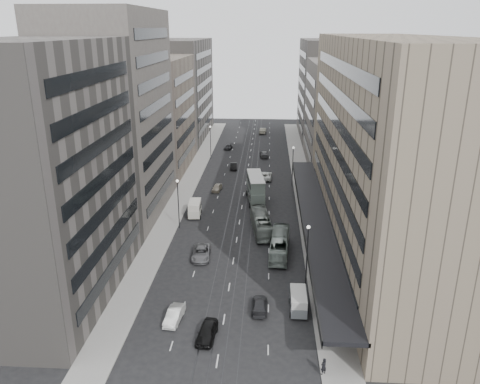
% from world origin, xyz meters
% --- Properties ---
extents(ground, '(220.00, 220.00, 0.00)m').
position_xyz_m(ground, '(0.00, 0.00, 0.00)').
color(ground, black).
rests_on(ground, ground).
extents(sidewalk_right, '(4.00, 125.00, 0.15)m').
position_xyz_m(sidewalk_right, '(12.00, 37.50, 0.07)').
color(sidewalk_right, gray).
rests_on(sidewalk_right, ground).
extents(sidewalk_left, '(4.00, 125.00, 0.15)m').
position_xyz_m(sidewalk_left, '(-12.00, 37.50, 0.07)').
color(sidewalk_left, gray).
rests_on(sidewalk_left, ground).
extents(department_store, '(19.20, 60.00, 30.00)m').
position_xyz_m(department_store, '(21.45, 8.00, 14.95)').
color(department_store, '#7A6B59').
rests_on(department_store, ground).
extents(building_right_mid, '(15.00, 28.00, 24.00)m').
position_xyz_m(building_right_mid, '(21.50, 52.00, 12.00)').
color(building_right_mid, '#534C47').
rests_on(building_right_mid, ground).
extents(building_right_far, '(15.00, 32.00, 28.00)m').
position_xyz_m(building_right_far, '(21.50, 82.00, 14.00)').
color(building_right_far, '#645F5A').
rests_on(building_right_far, ground).
extents(building_left_a, '(15.00, 28.00, 30.00)m').
position_xyz_m(building_left_a, '(-21.50, -8.00, 15.00)').
color(building_left_a, '#645F5A').
rests_on(building_left_a, ground).
extents(building_left_b, '(15.00, 26.00, 34.00)m').
position_xyz_m(building_left_b, '(-21.50, 19.00, 17.00)').
color(building_left_b, '#534C47').
rests_on(building_left_b, ground).
extents(building_left_c, '(15.00, 28.00, 25.00)m').
position_xyz_m(building_left_c, '(-21.50, 46.00, 12.50)').
color(building_left_c, '#74695A').
rests_on(building_left_c, ground).
extents(building_left_d, '(15.00, 38.00, 28.00)m').
position_xyz_m(building_left_d, '(-21.50, 79.00, 14.00)').
color(building_left_d, '#645F5A').
rests_on(building_left_d, ground).
extents(lamp_right_near, '(0.44, 0.44, 8.32)m').
position_xyz_m(lamp_right_near, '(9.70, -5.00, 5.20)').
color(lamp_right_near, '#262628').
rests_on(lamp_right_near, ground).
extents(lamp_right_far, '(0.44, 0.44, 8.32)m').
position_xyz_m(lamp_right_far, '(9.70, 35.00, 5.20)').
color(lamp_right_far, '#262628').
rests_on(lamp_right_far, ground).
extents(lamp_left_near, '(0.44, 0.44, 8.32)m').
position_xyz_m(lamp_left_near, '(-9.70, 12.00, 5.20)').
color(lamp_left_near, '#262628').
rests_on(lamp_left_near, ground).
extents(lamp_left_far, '(0.44, 0.44, 8.32)m').
position_xyz_m(lamp_left_far, '(-9.70, 55.00, 5.20)').
color(lamp_left_far, '#262628').
rests_on(lamp_left_far, ground).
extents(bus_near, '(3.19, 10.60, 2.91)m').
position_xyz_m(bus_near, '(6.54, 3.71, 1.45)').
color(bus_near, gray).
rests_on(bus_near, ground).
extents(bus_far, '(3.94, 10.99, 2.99)m').
position_xyz_m(bus_far, '(3.74, 11.36, 1.50)').
color(bus_far, gray).
rests_on(bus_far, ground).
extents(double_decker, '(3.85, 9.63, 5.12)m').
position_xyz_m(double_decker, '(2.40, 25.11, 2.77)').
color(double_decker, slate).
rests_on(double_decker, ground).
extents(vw_microbus, '(2.04, 4.38, 2.36)m').
position_xyz_m(vw_microbus, '(8.42, -10.75, 1.31)').
color(vw_microbus, '#5B6063').
rests_on(vw_microbus, ground).
extents(panel_van, '(2.37, 4.47, 2.74)m').
position_xyz_m(panel_van, '(-7.90, 17.08, 1.51)').
color(panel_van, beige).
rests_on(panel_van, ground).
extents(sedan_0, '(2.29, 4.65, 1.53)m').
position_xyz_m(sedan_0, '(-1.47, -16.45, 0.76)').
color(sedan_0, black).
rests_on(sedan_0, ground).
extents(sedan_1, '(1.95, 4.42, 1.41)m').
position_xyz_m(sedan_1, '(-5.52, -13.57, 0.71)').
color(sedan_1, silver).
rests_on(sedan_1, ground).
extents(sedan_2, '(2.86, 5.59, 1.51)m').
position_xyz_m(sedan_2, '(-4.63, 1.69, 0.76)').
color(sedan_2, slate).
rests_on(sedan_2, ground).
extents(sedan_3, '(1.87, 4.57, 1.32)m').
position_xyz_m(sedan_3, '(3.96, -10.87, 0.66)').
color(sedan_3, '#252527').
rests_on(sedan_3, ground).
extents(sedan_4, '(2.06, 4.09, 1.34)m').
position_xyz_m(sedan_4, '(-5.51, 30.72, 0.67)').
color(sedan_4, '#B0A792').
rests_on(sedan_4, ground).
extents(sedan_5, '(1.78, 4.33, 1.39)m').
position_xyz_m(sedan_5, '(-3.33, 46.22, 0.70)').
color(sedan_5, black).
rests_on(sedan_5, ground).
extents(sedan_6, '(2.76, 5.68, 1.56)m').
position_xyz_m(sedan_6, '(4.19, 39.14, 0.78)').
color(sedan_6, white).
rests_on(sedan_6, ground).
extents(sedan_7, '(2.57, 5.26, 1.47)m').
position_xyz_m(sedan_7, '(3.63, 57.46, 0.74)').
color(sedan_7, '#4D4D4F').
rests_on(sedan_7, ground).
extents(sedan_8, '(2.14, 4.20, 1.37)m').
position_xyz_m(sedan_8, '(-6.13, 64.95, 0.69)').
color(sedan_8, black).
rests_on(sedan_8, ground).
extents(sedan_9, '(2.15, 5.27, 1.70)m').
position_xyz_m(sedan_9, '(2.89, 85.69, 0.85)').
color(sedan_9, '#9D9882').
rests_on(sedan_9, ground).
extents(pedestrian, '(0.77, 0.72, 1.77)m').
position_xyz_m(pedestrian, '(10.20, -21.37, 1.03)').
color(pedestrian, black).
rests_on(pedestrian, sidewalk_right).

